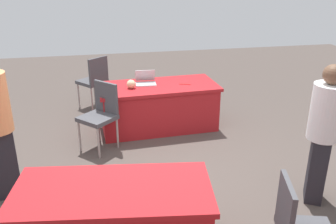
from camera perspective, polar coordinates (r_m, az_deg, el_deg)
name	(u,v)px	position (r m, az deg, el deg)	size (l,w,h in m)	color
ground_plane	(161,181)	(4.60, -1.16, -10.79)	(14.40, 14.40, 0.00)	#4C423D
table_foreground	(158,106)	(5.91, -1.56, 0.91)	(1.92, 0.97, 0.72)	#AD1E23
table_mid_left	(115,223)	(3.42, -8.36, -16.74)	(1.80, 1.03, 0.72)	#AD1E23
chair_tucked_right	(94,79)	(6.80, -11.44, 5.14)	(0.62, 0.62, 0.98)	#9E9993
chair_by_pillar	(101,112)	(5.25, -10.49, 0.02)	(0.62, 0.62, 0.97)	#9E9993
person_attendee_browsing	(324,129)	(4.21, 23.19, -2.47)	(0.46, 0.46, 1.58)	#26262D
laptop_silver	(146,81)	(5.86, -3.52, 4.81)	(0.34, 0.31, 0.21)	silver
yarn_ball	(131,84)	(5.64, -5.79, 4.37)	(0.14, 0.14, 0.14)	beige
scissors_red	(185,84)	(5.84, 2.67, 4.41)	(0.18, 0.04, 0.01)	red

